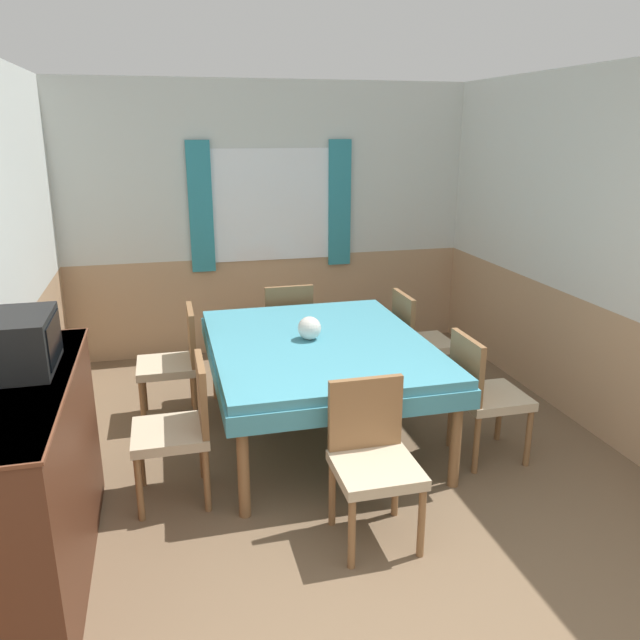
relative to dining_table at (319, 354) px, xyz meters
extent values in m
cube|color=silver|center=(0.02, 2.01, 1.13)|extent=(4.32, 0.05, 1.65)
cube|color=tan|center=(0.02, 2.01, -0.17)|extent=(4.32, 0.05, 0.95)
cube|color=white|center=(0.03, 1.98, 0.81)|extent=(1.22, 0.01, 1.07)
cube|color=teal|center=(-0.65, 1.96, 0.81)|extent=(0.22, 0.03, 1.22)
cube|color=teal|center=(0.70, 1.96, 0.81)|extent=(0.22, 0.03, 1.22)
cube|color=tan|center=(-1.97, -0.21, -0.17)|extent=(0.05, 4.79, 0.95)
cube|color=silver|center=(2.00, -0.21, 1.13)|extent=(0.05, 4.79, 1.65)
cube|color=tan|center=(2.00, -0.21, -0.17)|extent=(0.05, 4.79, 0.95)
cube|color=teal|center=(0.00, 0.00, 0.07)|extent=(1.48, 1.87, 0.06)
cube|color=teal|center=(0.00, 0.00, -0.02)|extent=(1.51, 1.90, 0.12)
cylinder|color=brown|center=(-0.66, -0.86, -0.30)|extent=(0.07, 0.07, 0.68)
cylinder|color=brown|center=(0.66, -0.86, -0.30)|extent=(0.07, 0.07, 0.68)
cylinder|color=brown|center=(-0.66, 0.86, -0.30)|extent=(0.07, 0.07, 0.68)
cylinder|color=brown|center=(0.66, 0.86, -0.30)|extent=(0.07, 0.07, 0.68)
cylinder|color=brown|center=(-1.24, 0.37, -0.44)|extent=(0.04, 0.04, 0.40)
cylinder|color=brown|center=(-1.24, 0.75, -0.44)|extent=(0.04, 0.04, 0.40)
cylinder|color=brown|center=(-0.86, 0.37, -0.44)|extent=(0.04, 0.04, 0.40)
cylinder|color=brown|center=(-0.86, 0.75, -0.44)|extent=(0.04, 0.04, 0.40)
cube|color=tan|center=(-1.05, 0.56, -0.21)|extent=(0.44, 0.44, 0.06)
cube|color=brown|center=(-0.85, 0.56, 0.03)|extent=(0.04, 0.42, 0.41)
cylinder|color=brown|center=(1.24, 0.75, -0.44)|extent=(0.04, 0.04, 0.40)
cylinder|color=brown|center=(1.24, 0.37, -0.44)|extent=(0.04, 0.04, 0.40)
cylinder|color=brown|center=(0.86, 0.75, -0.44)|extent=(0.04, 0.04, 0.40)
cylinder|color=brown|center=(0.86, 0.37, -0.44)|extent=(0.04, 0.04, 0.40)
cube|color=tan|center=(1.05, 0.56, -0.21)|extent=(0.44, 0.44, 0.06)
cube|color=brown|center=(0.85, 0.56, 0.03)|extent=(0.04, 0.42, 0.41)
cylinder|color=brown|center=(-1.24, -0.75, -0.44)|extent=(0.04, 0.04, 0.40)
cylinder|color=brown|center=(-1.24, -0.37, -0.44)|extent=(0.04, 0.04, 0.40)
cylinder|color=brown|center=(-0.86, -0.75, -0.44)|extent=(0.04, 0.04, 0.40)
cylinder|color=brown|center=(-0.86, -0.37, -0.44)|extent=(0.04, 0.04, 0.40)
cube|color=tan|center=(-1.05, -0.56, -0.21)|extent=(0.44, 0.44, 0.06)
cube|color=brown|center=(-0.85, -0.56, 0.03)|extent=(0.04, 0.42, 0.41)
cylinder|color=brown|center=(1.24, -0.37, -0.44)|extent=(0.04, 0.04, 0.40)
cylinder|color=brown|center=(1.24, -0.75, -0.44)|extent=(0.04, 0.04, 0.40)
cylinder|color=brown|center=(0.86, -0.37, -0.44)|extent=(0.04, 0.04, 0.40)
cylinder|color=brown|center=(0.86, -0.75, -0.44)|extent=(0.04, 0.04, 0.40)
cube|color=tan|center=(1.05, -0.56, -0.21)|extent=(0.44, 0.44, 0.06)
cube|color=brown|center=(0.85, -0.56, 0.03)|extent=(0.04, 0.42, 0.41)
cylinder|color=brown|center=(-0.19, 1.44, -0.44)|extent=(0.04, 0.04, 0.40)
cylinder|color=brown|center=(0.19, 1.44, -0.44)|extent=(0.04, 0.04, 0.40)
cylinder|color=brown|center=(-0.19, 1.06, -0.44)|extent=(0.04, 0.04, 0.40)
cylinder|color=brown|center=(0.19, 1.06, -0.44)|extent=(0.04, 0.04, 0.40)
cube|color=tan|center=(0.00, 1.25, -0.21)|extent=(0.44, 0.44, 0.06)
cube|color=brown|center=(0.00, 1.05, 0.03)|extent=(0.42, 0.04, 0.41)
cylinder|color=brown|center=(0.19, -1.44, -0.44)|extent=(0.04, 0.04, 0.40)
cylinder|color=brown|center=(-0.19, -1.44, -0.44)|extent=(0.04, 0.04, 0.40)
cylinder|color=brown|center=(0.19, -1.06, -0.44)|extent=(0.04, 0.04, 0.40)
cylinder|color=brown|center=(-0.19, -1.06, -0.44)|extent=(0.04, 0.04, 0.40)
cube|color=tan|center=(0.00, -1.25, -0.21)|extent=(0.44, 0.44, 0.06)
cube|color=brown|center=(0.00, -1.05, 0.03)|extent=(0.42, 0.04, 0.41)
cube|color=#4C2819|center=(-1.70, -1.10, -0.12)|extent=(0.44, 1.56, 1.05)
cube|color=brown|center=(-1.70, -1.10, 0.40)|extent=(0.46, 1.58, 0.02)
cube|color=black|center=(-1.70, -0.93, 0.55)|extent=(0.28, 0.45, 0.28)
cube|color=black|center=(-1.56, -0.93, 0.55)|extent=(0.01, 0.37, 0.21)
sphere|color=silver|center=(-0.06, 0.04, 0.18)|extent=(0.17, 0.17, 0.17)
camera|label=1|loc=(-1.01, -4.01, 1.53)|focal=35.00mm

